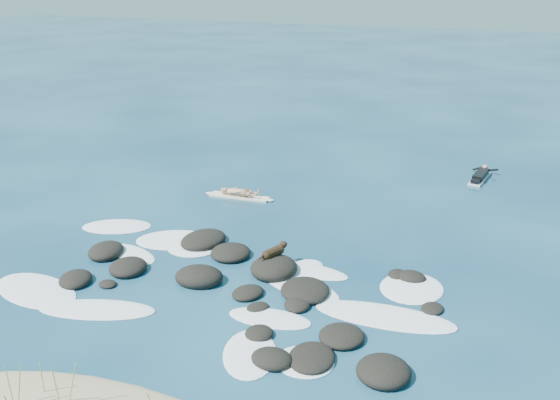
% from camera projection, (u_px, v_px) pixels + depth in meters
% --- Properties ---
extents(ground, '(160.00, 160.00, 0.00)m').
position_uv_depth(ground, '(247.00, 272.00, 19.30)').
color(ground, '#0A2642').
rests_on(ground, ground).
extents(reef_rocks, '(11.58, 6.92, 0.64)m').
position_uv_depth(reef_rocks, '(240.00, 283.00, 18.37)').
color(reef_rocks, black).
rests_on(reef_rocks, ground).
extents(breaking_foam, '(13.78, 7.81, 0.12)m').
position_uv_depth(breaking_foam, '(224.00, 281.00, 18.71)').
color(breaking_foam, white).
rests_on(breaking_foam, ground).
extents(standing_surfer_rig, '(2.97, 0.66, 1.69)m').
position_uv_depth(standing_surfer_rig, '(239.00, 182.00, 25.16)').
color(standing_surfer_rig, beige).
rests_on(standing_surfer_rig, ground).
extents(paddling_surfer_rig, '(1.14, 2.58, 0.44)m').
position_uv_depth(paddling_surfer_rig, '(481.00, 176.00, 27.55)').
color(paddling_surfer_rig, silver).
rests_on(paddling_surfer_rig, ground).
extents(dog, '(0.64, 1.21, 0.81)m').
position_uv_depth(dog, '(274.00, 252.00, 19.39)').
color(dog, black).
rests_on(dog, ground).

